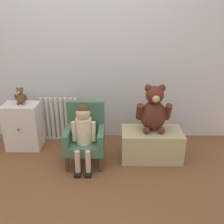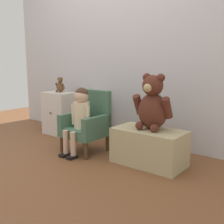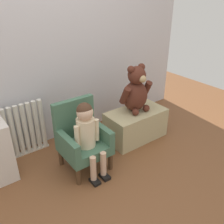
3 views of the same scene
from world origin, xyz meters
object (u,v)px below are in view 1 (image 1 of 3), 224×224
Objects in this scene: small_teddy_bear at (21,97)px; child_figure at (83,128)px; radiator at (60,119)px; small_dresser at (23,126)px; large_teddy_bear at (154,111)px; low_bench at (151,144)px; child_armchair at (85,135)px.

child_figure is at bearing -28.33° from small_teddy_bear.
small_dresser is (-0.40, -0.23, 0.00)m from radiator.
radiator is 0.58m from small_teddy_bear.
small_dresser is at bearing 153.28° from child_figure.
large_teddy_bear is 1.56m from small_teddy_bear.
radiator is 0.84× the size of low_bench.
small_dresser is 1.08× the size of large_teddy_bear.
low_bench is at bearing -8.48° from small_dresser.
child_armchair is at bearing -52.75° from radiator.
small_dresser is at bearing 160.06° from child_armchair.
large_teddy_bear reaches higher than child_figure.
radiator is 0.65m from child_armchair.
small_teddy_bear is at bearing 158.37° from child_armchair.
small_teddy_bear is (-1.53, 0.25, 0.49)m from low_bench.
small_dresser is 0.85× the size of child_armchair.
low_bench is at bearing 4.46° from child_armchair.
radiator is 0.46m from small_dresser.
large_teddy_bear reaches higher than small_teddy_bear.
radiator is 1.24m from low_bench.
large_teddy_bear is 2.62× the size of small_teddy_bear.
large_teddy_bear is at bearing -20.48° from radiator.
child_armchair is at bearing -175.54° from low_bench.
radiator is at bearing 30.23° from small_dresser.
small_teddy_bear reaches higher than child_armchair.
child_armchair is (0.40, -0.52, 0.03)m from radiator.
child_figure reaches higher than low_bench.
child_armchair is 0.18m from child_figure.
small_dresser is 1.56m from low_bench.
large_teddy_bear reaches higher than radiator.
small_teddy_bear reaches higher than low_bench.
small_dresser is 0.80× the size of child_figure.
low_bench is (1.14, -0.46, -0.11)m from radiator.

